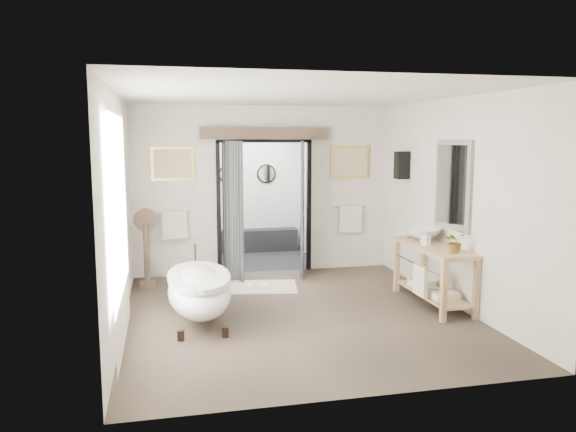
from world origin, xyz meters
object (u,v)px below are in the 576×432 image
at_px(rug, 258,287).
at_px(vanity, 432,270).
at_px(clawfoot_tub, 199,290).
at_px(basin, 422,234).

bearing_deg(rug, vanity, -33.07).
relative_size(clawfoot_tub, rug, 1.47).
relative_size(clawfoot_tub, basin, 3.12).
distance_m(rug, basin, 2.67).
relative_size(clawfoot_tub, vanity, 1.10).
bearing_deg(vanity, rug, 146.93).
bearing_deg(rug, basin, -25.50).
distance_m(clawfoot_tub, basin, 3.35).
xyz_separation_m(clawfoot_tub, vanity, (3.26, 0.05, 0.08)).
distance_m(vanity, basin, 0.58).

